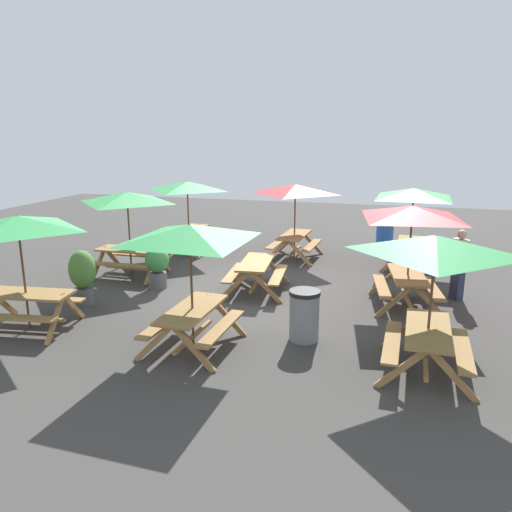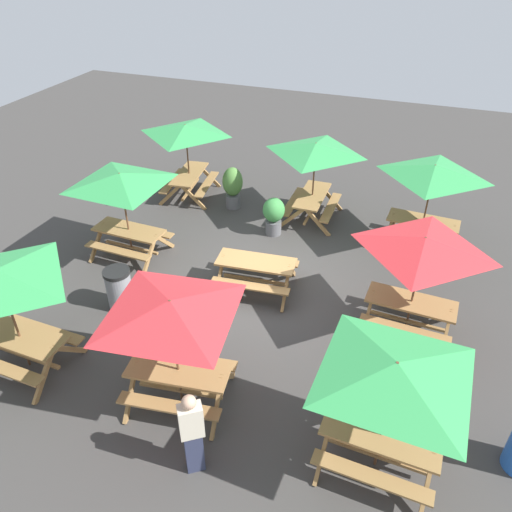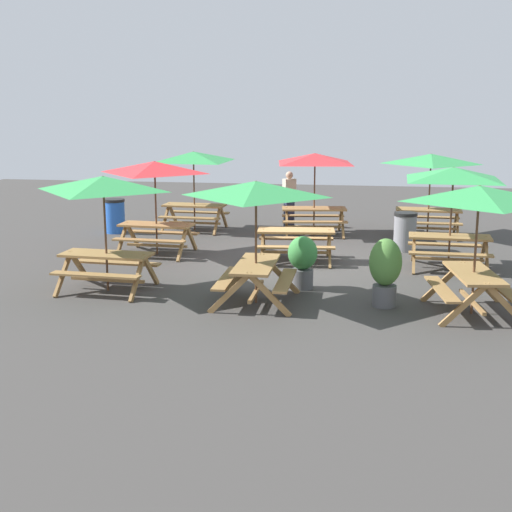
% 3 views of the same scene
% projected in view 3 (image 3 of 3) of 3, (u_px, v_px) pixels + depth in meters
% --- Properties ---
extents(ground_plane, '(31.78, 31.78, 0.00)m').
position_uv_depth(ground_plane, '(292.00, 261.00, 16.89)').
color(ground_plane, '#3D3A38').
rests_on(ground_plane, ground).
extents(picnic_table_0, '(2.01, 2.01, 2.34)m').
position_uv_depth(picnic_table_0, '(256.00, 198.00, 13.02)').
color(picnic_table_0, olive).
rests_on(picnic_table_0, ground).
extents(picnic_table_1, '(1.93, 1.68, 0.81)m').
position_uv_depth(picnic_table_1, '(296.00, 238.00, 16.78)').
color(picnic_table_1, olive).
rests_on(picnic_table_1, ground).
extents(picnic_table_2, '(2.83, 2.83, 2.34)m').
position_uv_depth(picnic_table_2, '(453.00, 181.00, 15.73)').
color(picnic_table_2, olive).
rests_on(picnic_table_2, ground).
extents(picnic_table_3, '(2.11, 2.11, 2.34)m').
position_uv_depth(picnic_table_3, '(155.00, 174.00, 17.27)').
color(picnic_table_3, olive).
rests_on(picnic_table_3, ground).
extents(picnic_table_4, '(2.25, 2.25, 2.34)m').
position_uv_depth(picnic_table_4, '(479.00, 203.00, 12.33)').
color(picnic_table_4, olive).
rests_on(picnic_table_4, ground).
extents(picnic_table_5, '(2.83, 2.83, 2.34)m').
position_uv_depth(picnic_table_5, '(194.00, 162.00, 20.55)').
color(picnic_table_5, olive).
rests_on(picnic_table_5, ground).
extents(picnic_table_6, '(2.07, 2.07, 2.34)m').
position_uv_depth(picnic_table_6, '(431.00, 165.00, 19.67)').
color(picnic_table_6, olive).
rests_on(picnic_table_6, ground).
extents(picnic_table_7, '(2.80, 2.80, 2.34)m').
position_uv_depth(picnic_table_7, '(315.00, 164.00, 19.89)').
color(picnic_table_7, olive).
rests_on(picnic_table_7, ground).
extents(picnic_table_8, '(2.12, 2.12, 2.34)m').
position_uv_depth(picnic_table_8, '(104.00, 192.00, 13.88)').
color(picnic_table_8, olive).
rests_on(picnic_table_8, ground).
extents(trash_bin_blue, '(0.59, 0.59, 0.98)m').
position_uv_depth(trash_bin_blue, '(115.00, 216.00, 20.47)').
color(trash_bin_blue, blue).
rests_on(trash_bin_blue, ground).
extents(trash_bin_gray, '(0.59, 0.59, 0.98)m').
position_uv_depth(trash_bin_gray, '(405.00, 231.00, 18.01)').
color(trash_bin_gray, gray).
rests_on(trash_bin_gray, ground).
extents(potted_plant_0, '(0.60, 0.60, 1.08)m').
position_uv_depth(potted_plant_0, '(303.00, 259.00, 14.33)').
color(potted_plant_0, '#59595B').
rests_on(potted_plant_0, ground).
extents(potted_plant_1, '(0.60, 0.60, 1.28)m').
position_uv_depth(potted_plant_1, '(385.00, 269.00, 13.06)').
color(potted_plant_1, '#59595B').
rests_on(potted_plant_1, ground).
extents(person_standing, '(0.42, 0.39, 1.67)m').
position_uv_depth(person_standing, '(289.00, 198.00, 21.37)').
color(person_standing, '#2D334C').
rests_on(person_standing, ground).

